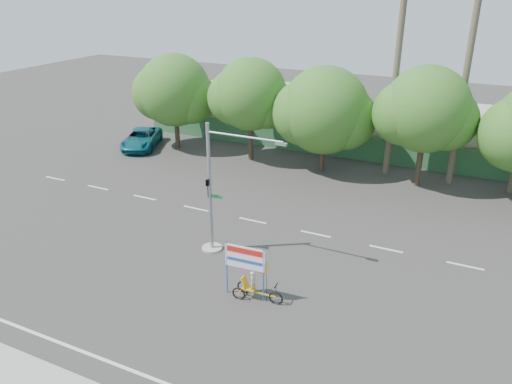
% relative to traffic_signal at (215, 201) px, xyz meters
% --- Properties ---
extents(ground, '(120.00, 120.00, 0.00)m').
position_rel_traffic_signal_xyz_m(ground, '(2.20, -3.98, -2.92)').
color(ground, '#33302D').
rests_on(ground, ground).
extents(fence, '(38.00, 0.08, 2.00)m').
position_rel_traffic_signal_xyz_m(fence, '(2.20, 17.52, -1.92)').
color(fence, '#336B3D').
rests_on(fence, ground).
extents(building_left, '(12.00, 8.00, 4.00)m').
position_rel_traffic_signal_xyz_m(building_left, '(-7.80, 22.02, -0.92)').
color(building_left, '#B3AB8E').
rests_on(building_left, ground).
extents(building_right, '(14.00, 8.00, 3.60)m').
position_rel_traffic_signal_xyz_m(building_right, '(10.20, 22.02, -1.12)').
color(building_right, '#B3AB8E').
rests_on(building_right, ground).
extents(tree_far_left, '(7.14, 6.00, 7.96)m').
position_rel_traffic_signal_xyz_m(tree_far_left, '(-11.85, 14.02, 1.84)').
color(tree_far_left, '#473828').
rests_on(tree_far_left, ground).
extents(tree_left, '(6.66, 5.60, 8.07)m').
position_rel_traffic_signal_xyz_m(tree_left, '(-4.85, 14.02, 2.14)').
color(tree_left, '#473828').
rests_on(tree_left, ground).
extents(tree_center, '(7.62, 6.40, 7.85)m').
position_rel_traffic_signal_xyz_m(tree_center, '(1.14, 14.02, 1.55)').
color(tree_center, '#473828').
rests_on(tree_center, ground).
extents(tree_right, '(6.90, 5.80, 8.36)m').
position_rel_traffic_signal_xyz_m(tree_right, '(8.15, 14.02, 2.32)').
color(tree_right, '#473828').
rests_on(tree_right, ground).
extents(palm_tall, '(3.73, 3.79, 17.45)m').
position_rel_traffic_signal_xyz_m(palm_tall, '(10.20, 15.52, 7.55)').
color(palm_tall, '#70604C').
rests_on(palm_tall, ground).
extents(palm_short, '(3.73, 3.79, 14.45)m').
position_rel_traffic_signal_xyz_m(palm_short, '(5.70, 15.52, 5.94)').
color(palm_short, '#70604C').
rests_on(palm_short, ground).
extents(traffic_signal, '(4.72, 1.10, 7.00)m').
position_rel_traffic_signal_xyz_m(traffic_signal, '(0.00, 0.00, 0.00)').
color(traffic_signal, gray).
rests_on(traffic_signal, ground).
extents(trike_billboard, '(2.78, 0.67, 2.73)m').
position_rel_traffic_signal_xyz_m(trike_billboard, '(3.53, -3.13, -1.82)').
color(trike_billboard, black).
rests_on(trike_billboard, ground).
extents(pickup_truck, '(4.50, 6.15, 1.55)m').
position_rel_traffic_signal_xyz_m(pickup_truck, '(-14.65, 12.75, -2.14)').
color(pickup_truck, '#0F5E6D').
rests_on(pickup_truck, ground).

